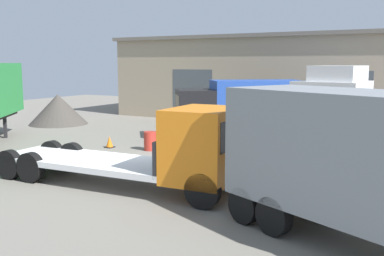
# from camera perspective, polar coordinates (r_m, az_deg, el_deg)

# --- Properties ---
(ground_plane) EXTENTS (60.00, 60.00, 0.00)m
(ground_plane) POSITION_cam_1_polar(r_m,az_deg,el_deg) (17.75, -7.66, -5.02)
(ground_plane) COLOR slate
(warehouse_building) EXTENTS (24.20, 8.01, 5.97)m
(warehouse_building) POSITION_cam_1_polar(r_m,az_deg,el_deg) (33.21, 11.15, 6.27)
(warehouse_building) COLOR tan
(warehouse_building) RESTS_ON ground_plane
(tractor_unit_white) EXTENTS (6.29, 3.08, 3.96)m
(tractor_unit_white) POSITION_cam_1_polar(r_m,az_deg,el_deg) (17.85, 18.58, 0.79)
(tractor_unit_white) COLOR silver
(tractor_unit_white) RESTS_ON ground_plane
(flatbed_truck_orange) EXTENTS (8.72, 2.94, 2.72)m
(flatbed_truck_orange) POSITION_cam_1_polar(r_m,az_deg,el_deg) (14.20, -3.71, -2.97)
(flatbed_truck_orange) COLOR orange
(flatbed_truck_orange) RESTS_ON ground_plane
(box_truck_black) EXTENTS (6.76, 5.92, 3.14)m
(box_truck_black) POSITION_cam_1_polar(r_m,az_deg,el_deg) (24.22, 6.16, 2.81)
(box_truck_black) COLOR black
(box_truck_black) RESTS_ON ground_plane
(box_truck_teal) EXTENTS (7.37, 5.02, 3.44)m
(box_truck_teal) POSITION_cam_1_polar(r_m,az_deg,el_deg) (10.39, 21.68, -4.22)
(box_truck_teal) COLOR #197075
(box_truck_teal) RESTS_ON ground_plane
(gravel_pile) EXTENTS (3.86, 3.86, 2.00)m
(gravel_pile) POSITION_cam_1_polar(r_m,az_deg,el_deg) (31.16, -16.64, 2.29)
(gravel_pile) COLOR #423D38
(gravel_pile) RESTS_ON ground_plane
(oil_drum) EXTENTS (0.58, 0.58, 0.88)m
(oil_drum) POSITION_cam_1_polar(r_m,az_deg,el_deg) (21.07, -5.35, -1.65)
(oil_drum) COLOR #B22D23
(oil_drum) RESTS_ON ground_plane
(traffic_cone) EXTENTS (0.40, 0.40, 0.55)m
(traffic_cone) POSITION_cam_1_polar(r_m,az_deg,el_deg) (22.04, -10.43, -1.81)
(traffic_cone) COLOR black
(traffic_cone) RESTS_ON ground_plane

